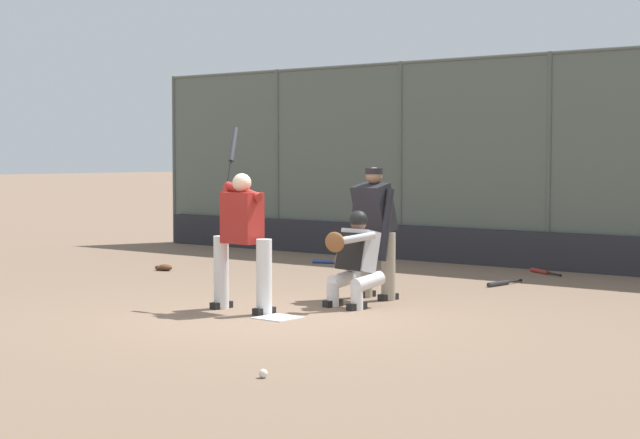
# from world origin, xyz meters

# --- Properties ---
(ground_plane) EXTENTS (160.00, 160.00, 0.00)m
(ground_plane) POSITION_xyz_m (0.00, 0.00, 0.00)
(ground_plane) COLOR #7A604C
(home_plate_marker) EXTENTS (0.43, 0.43, 0.01)m
(home_plate_marker) POSITION_xyz_m (0.00, 0.00, 0.01)
(home_plate_marker) COLOR white
(home_plate_marker) RESTS_ON ground_plane
(backstop_fence) EXTENTS (17.19, 0.08, 3.46)m
(backstop_fence) POSITION_xyz_m (0.00, -6.59, 1.82)
(backstop_fence) COLOR #515651
(backstop_fence) RESTS_ON ground_plane
(padding_wall) EXTENTS (16.76, 0.18, 0.60)m
(padding_wall) POSITION_xyz_m (0.00, -6.49, 0.30)
(padding_wall) COLOR #28282D
(padding_wall) RESTS_ON ground_plane
(batter_at_plate) EXTENTS (1.00, 0.65, 2.16)m
(batter_at_plate) POSITION_xyz_m (0.67, -0.14, 0.88)
(batter_at_plate) COLOR silver
(batter_at_plate) RESTS_ON ground_plane
(catcher_behind_plate) EXTENTS (0.62, 0.76, 1.16)m
(catcher_behind_plate) POSITION_xyz_m (-0.13, -1.24, 0.60)
(catcher_behind_plate) COLOR silver
(catcher_behind_plate) RESTS_ON ground_plane
(umpire_home) EXTENTS (0.67, 0.46, 1.67)m
(umpire_home) POSITION_xyz_m (0.09, -1.97, 0.89)
(umpire_home) COLOR gray
(umpire_home) RESTS_ON ground_plane
(spare_bat_near_backstop) EXTENTS (0.77, 0.39, 0.07)m
(spare_bat_near_backstop) POSITION_xyz_m (3.26, -5.10, 0.03)
(spare_bat_near_backstop) COLOR black
(spare_bat_near_backstop) RESTS_ON ground_plane
(spare_bat_by_padding) EXTENTS (0.13, 0.82, 0.07)m
(spare_bat_by_padding) POSITION_xyz_m (-0.47, -4.21, 0.03)
(spare_bat_by_padding) COLOR black
(spare_bat_by_padding) RESTS_ON ground_plane
(spare_bat_third_base_side) EXTENTS (0.75, 0.50, 0.07)m
(spare_bat_third_base_side) POSITION_xyz_m (-0.24, -5.93, 0.03)
(spare_bat_third_base_side) COLOR black
(spare_bat_third_base_side) RESTS_ON ground_plane
(fielding_glove_on_dirt) EXTENTS (0.28, 0.21, 0.10)m
(fielding_glove_on_dirt) POSITION_xyz_m (4.64, -2.61, 0.05)
(fielding_glove_on_dirt) COLOR #56331E
(fielding_glove_on_dirt) RESTS_ON ground_plane
(baseball_loose) EXTENTS (0.07, 0.07, 0.07)m
(baseball_loose) POSITION_xyz_m (-2.01, 2.51, 0.04)
(baseball_loose) COLOR white
(baseball_loose) RESTS_ON ground_plane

